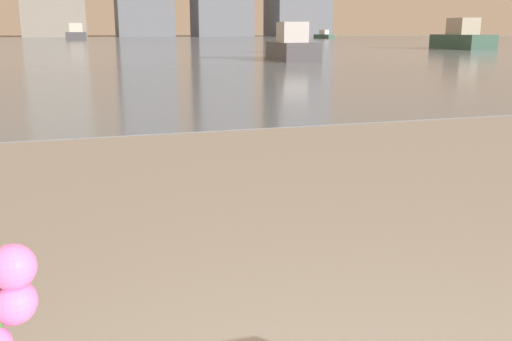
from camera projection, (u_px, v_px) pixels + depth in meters
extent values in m
sphere|color=pink|center=(12.00, 267.00, 0.63)|extent=(0.05, 0.05, 0.05)
sphere|color=pink|center=(14.00, 302.00, 0.64)|extent=(0.05, 0.05, 0.05)
cube|color=slate|center=(76.00, 43.00, 57.63)|extent=(180.00, 110.00, 0.01)
cube|color=navy|center=(294.00, 48.00, 31.18)|extent=(1.15, 3.13, 0.54)
cube|color=silver|center=(295.00, 37.00, 31.05)|extent=(0.81, 1.18, 0.62)
cube|color=#4C4C51|center=(76.00, 36.00, 74.82)|extent=(2.72, 5.95, 1.00)
cube|color=silver|center=(76.00, 28.00, 74.57)|extent=(1.71, 2.32, 1.15)
cube|color=#335647|center=(462.00, 42.00, 38.05)|extent=(2.44, 5.56, 0.94)
cube|color=#B2A893|center=(463.00, 26.00, 37.81)|extent=(1.56, 2.16, 1.08)
cube|color=#335647|center=(324.00, 36.00, 88.26)|extent=(2.19, 3.72, 0.62)
cube|color=silver|center=(324.00, 32.00, 88.10)|extent=(1.23, 1.52, 0.70)
cube|color=#4C4C51|center=(292.00, 51.00, 23.96)|extent=(1.96, 4.30, 0.73)
cube|color=silver|center=(292.00, 32.00, 23.78)|extent=(1.23, 1.68, 0.83)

